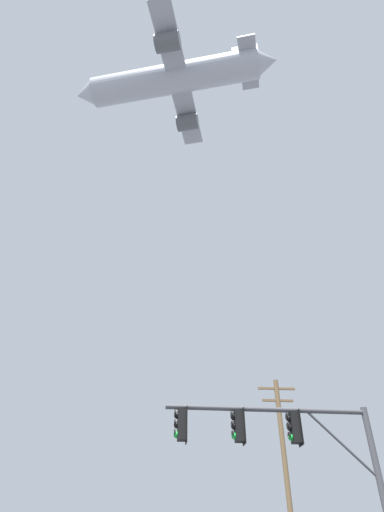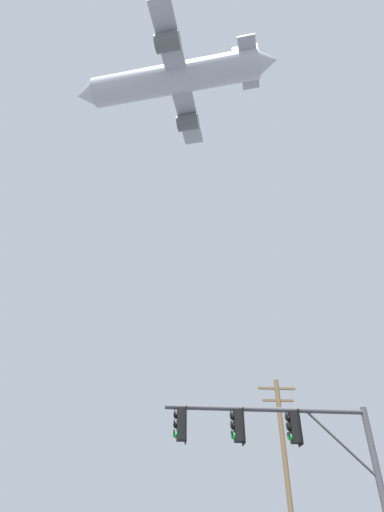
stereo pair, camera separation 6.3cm
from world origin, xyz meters
TOP-DOWN VIEW (x-y plane):
  - signal_pole_near at (3.48, 7.42)m, footprint 6.46×0.57m
  - utility_pole at (6.30, 18.68)m, footprint 2.20×0.28m
  - airplane at (-0.50, 21.49)m, footprint 22.63×17.48m

SIDE VIEW (x-z plane):
  - signal_pole_near at x=3.48m, z-range 1.63..7.49m
  - utility_pole at x=6.30m, z-range 0.31..10.98m
  - airplane at x=-0.50m, z-range 42.24..48.46m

